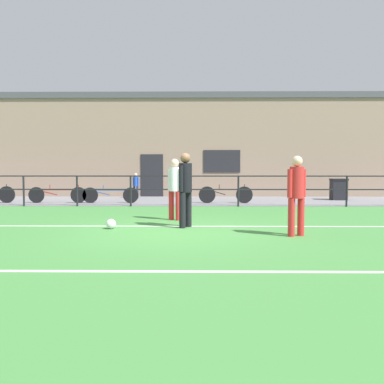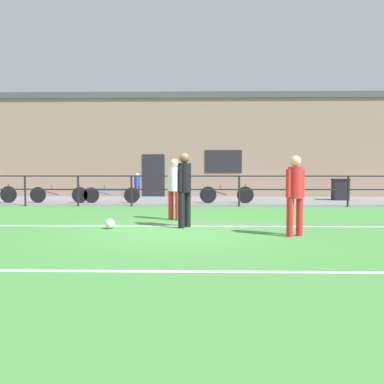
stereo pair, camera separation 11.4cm
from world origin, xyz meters
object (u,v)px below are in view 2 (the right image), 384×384
player_goalkeeper (184,185)px  spectator_child (137,184)px  player_striker (295,191)px  bicycle_parked_3 (59,195)px  soccer_ball_match (110,224)px  bicycle_parked_4 (111,195)px  trash_bin_0 (340,189)px  bicycle_parked_1 (227,194)px  player_winger (174,185)px

player_goalkeeper → spectator_child: (-2.59, 9.23, -0.33)m
player_goalkeeper → player_striker: size_ratio=1.06×
player_striker → bicycle_parked_3: player_striker is taller
player_striker → soccer_ball_match: (-4.10, 0.96, -0.84)m
bicycle_parked_4 → trash_bin_0: 9.89m
player_goalkeeper → bicycle_parked_1: 6.72m
bicycle_parked_3 → trash_bin_0: size_ratio=2.51×
player_winger → bicycle_parked_1: 5.48m
soccer_ball_match → bicycle_parked_1: (3.16, 6.81, 0.25)m
player_goalkeeper → bicycle_parked_3: size_ratio=0.76×
player_striker → player_winger: size_ratio=1.00×
bicycle_parked_4 → trash_bin_0: trash_bin_0 is taller
player_striker → spectator_child: 11.57m
trash_bin_0 → player_striker: bearing=-113.7°
player_goalkeeper → player_winger: (-0.33, 1.38, -0.06)m
player_striker → spectator_child: (-4.94, 10.45, -0.27)m
spectator_child → bicycle_parked_4: bearing=99.1°
bicycle_parked_3 → bicycle_parked_1: bearing=0.0°
spectator_child → bicycle_parked_1: spectator_child is taller
player_goalkeeper → bicycle_parked_4: 7.32m
soccer_ball_match → bicycle_parked_3: (-3.61, 6.81, 0.24)m
soccer_ball_match → bicycle_parked_4: 6.97m
player_goalkeeper → player_striker: bearing=-85.7°
player_winger → trash_bin_0: size_ratio=1.79×
player_striker → trash_bin_0: bearing=-139.8°
spectator_child → trash_bin_0: spectator_child is taller
soccer_ball_match → bicycle_parked_1: size_ratio=0.11×
bicycle_parked_4 → player_goalkeeper: bearing=-63.9°
player_striker → trash_bin_0: 10.39m
player_goalkeeper → soccer_ball_match: bearing=130.5°
soccer_ball_match → bicycle_parked_1: bicycle_parked_1 is taller
spectator_child → bicycle_parked_4: spectator_child is taller
player_striker → bicycle_parked_4: 9.58m
player_winger → bicycle_parked_4: 5.94m
spectator_child → bicycle_parked_1: bearing=168.3°
player_goalkeeper → bicycle_parked_4: size_ratio=0.79×
player_goalkeeper → player_winger: player_goalkeeper is taller
player_goalkeeper → player_winger: 1.42m
player_goalkeeper → trash_bin_0: (6.53, 8.28, -0.52)m
player_striker → spectator_child: size_ratio=1.44×
player_winger → bicycle_parked_1: player_winger is taller
spectator_child → trash_bin_0: (9.11, -0.95, -0.19)m
bicycle_parked_1 → spectator_child: bearing=146.2°
soccer_ball_match → spectator_child: bearing=95.1°
player_goalkeeper → bicycle_parked_4: (-3.21, 6.54, -0.66)m
player_winger → bicycle_parked_3: player_winger is taller
bicycle_parked_1 → bicycle_parked_4: bicycle_parked_1 is taller
bicycle_parked_1 → player_striker: bearing=-83.1°
bicycle_parked_4 → spectator_child: bearing=76.9°
bicycle_parked_3 → bicycle_parked_4: 2.14m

